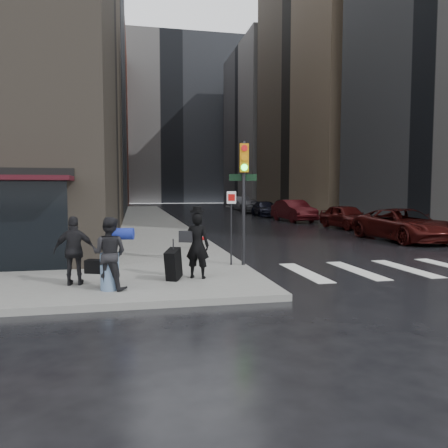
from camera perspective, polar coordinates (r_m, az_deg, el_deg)
The scene contains 20 objects.
ground at distance 10.85m, azimuth -4.98°, elevation -7.99°, with size 140.00×140.00×0.00m, color black.
sidewalk_left at distance 37.61m, azimuth -9.83°, elevation 0.88°, with size 4.00×50.00×0.15m, color slate.
sidewalk_right at distance 40.37m, azimuth 9.69°, elevation 1.11°, with size 3.00×50.00×0.15m, color slate.
crosswalk at distance 14.64m, azimuth 25.19°, elevation -5.14°, with size 8.50×3.00×0.01m.
bldg_left_mid at distance 52.04m, azimuth -25.99°, elevation 20.31°, with size 22.00×24.00×34.00m, color slate.
bldg_left_far at distance 74.24m, azimuth -21.23°, elevation 12.34°, with size 22.00×20.00×26.00m, color #56231D.
bldg_right_mid at distance 55.61m, azimuth 19.67°, elevation 21.57°, with size 22.00×22.00×38.00m, color #80684F.
bldg_right_far at distance 74.44m, azimuth 10.08°, elevation 12.15°, with size 22.00×20.00×25.00m, color slate.
bldg_distant at distance 89.87m, azimuth -7.16°, elevation 13.08°, with size 40.00×12.00×32.00m, color slate.
man_overcoat at distance 10.78m, azimuth -4.15°, elevation -3.16°, with size 1.22×0.79×1.82m.
man_jeans at distance 9.86m, azimuth -14.75°, elevation -3.74°, with size 1.11×0.91×1.60m.
man_greycoat at distance 10.59m, azimuth -18.93°, elevation -3.33°, with size 0.94×0.42×1.59m.
traffic_light at distance 12.61m, azimuth 2.45°, elevation 5.03°, with size 0.89×0.49×3.59m.
fire_hydrant at distance 16.36m, azimuth -3.27°, elevation -2.16°, with size 0.39×0.31×0.70m.
parked_car_0 at distance 21.79m, azimuth 22.41°, elevation -0.11°, with size 2.47×5.35×1.49m, color #3A0D0B.
parked_car_1 at distance 27.79m, azimuth 15.66°, elevation 0.95°, with size 1.75×4.36×1.48m, color #440F0D.
parked_car_2 at distance 33.50m, azimuth 9.07°, elevation 1.74°, with size 1.73×4.97×1.64m, color #3F0C10.
parked_car_3 at distance 39.74m, azimuth 5.43°, elevation 1.97°, with size 1.90×4.66×1.35m, color black.
parked_car_4 at distance 46.23m, azimuth 3.46°, elevation 2.40°, with size 1.76×4.38×1.49m, color #414146.
parked_car_5 at distance 52.83m, azimuth 2.27°, elevation 2.73°, with size 1.74×4.99×1.64m, color #3D3D42.
Camera 1 is at (-1.23, -10.52, 2.32)m, focal length 35.00 mm.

